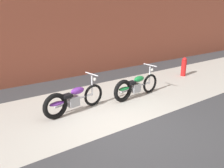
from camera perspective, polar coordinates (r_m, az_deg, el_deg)
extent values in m
plane|color=#38383A|center=(5.66, 3.53, -11.31)|extent=(80.00, 80.00, 0.00)
cube|color=#B2ADA3|center=(6.96, -5.51, -5.47)|extent=(36.00, 3.50, 0.01)
cube|color=brown|center=(9.56, -16.62, 14.38)|extent=(36.00, 0.50, 4.55)
torus|color=black|center=(6.85, -4.78, -2.81)|extent=(0.68, 0.18, 0.68)
torus|color=black|center=(6.17, -14.23, -5.49)|extent=(0.74, 0.24, 0.73)
cylinder|color=silver|center=(6.48, -9.26, -3.87)|extent=(1.23, 0.24, 0.06)
cube|color=#99999E|center=(6.45, -9.83, -4.37)|extent=(0.35, 0.26, 0.28)
ellipsoid|color=#6B2D93|center=(6.43, -8.79, -1.71)|extent=(0.46, 0.25, 0.20)
ellipsoid|color=#6B2D93|center=(6.17, -13.87, -4.86)|extent=(0.46, 0.24, 0.10)
cube|color=black|center=(6.27, -11.45, -2.98)|extent=(0.31, 0.24, 0.08)
cylinder|color=silver|center=(6.72, -5.11, -0.42)|extent=(0.05, 0.05, 0.62)
cylinder|color=silver|center=(6.62, -5.20, 2.54)|extent=(0.12, 0.58, 0.03)
sphere|color=white|center=(6.73, -4.49, 1.22)|extent=(0.11, 0.11, 0.11)
cylinder|color=silver|center=(6.48, -12.30, -5.18)|extent=(0.55, 0.14, 0.06)
torus|color=black|center=(8.02, 9.64, 0.13)|extent=(0.68, 0.14, 0.68)
torus|color=black|center=(7.11, 2.79, -1.75)|extent=(0.74, 0.19, 0.73)
cylinder|color=silver|center=(7.54, 6.43, -0.55)|extent=(1.24, 0.16, 0.06)
cube|color=#99999E|center=(7.50, 5.99, -0.97)|extent=(0.34, 0.25, 0.28)
ellipsoid|color=#197A38|center=(7.52, 6.91, 1.30)|extent=(0.45, 0.23, 0.20)
ellipsoid|color=#197A38|center=(7.12, 3.10, -1.21)|extent=(0.45, 0.22, 0.10)
cube|color=black|center=(7.29, 4.95, 0.33)|extent=(0.30, 0.22, 0.08)
cylinder|color=silver|center=(7.90, 9.56, 2.22)|extent=(0.05, 0.05, 0.62)
cylinder|color=silver|center=(7.81, 9.70, 4.76)|extent=(0.08, 0.58, 0.03)
sphere|color=white|center=(7.93, 10.10, 3.59)|extent=(0.11, 0.11, 0.11)
cylinder|color=silver|center=(7.46, 3.86, -1.65)|extent=(0.55, 0.11, 0.06)
cylinder|color=red|center=(10.50, 17.79, 3.86)|extent=(0.22, 0.22, 0.70)
sphere|color=red|center=(10.42, 17.99, 5.93)|extent=(0.20, 0.20, 0.20)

